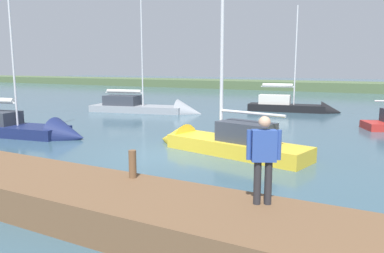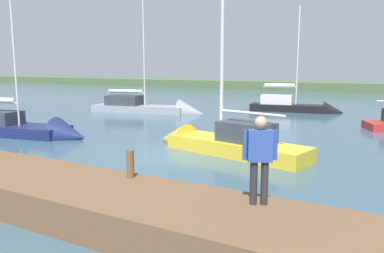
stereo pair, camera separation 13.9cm
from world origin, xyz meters
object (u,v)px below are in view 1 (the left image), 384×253
Objects in this scene: mooring_post_far at (133,164)px; sailboat_far_right at (295,109)px; sailboat_near_dock at (218,145)px; sailboat_far_left at (151,111)px; person_on_dock at (264,154)px; sailboat_behind_pier at (25,131)px.

sailboat_far_right reaches higher than mooring_post_far.
sailboat_far_left is (9.55, -9.27, -0.11)m from sailboat_near_dock.
person_on_dock reaches higher than mooring_post_far.
sailboat_far_right is 18.52m from sailboat_behind_pier.
sailboat_near_dock is 9.60m from sailboat_behind_pier.
sailboat_near_dock is at bearing -1.30° from sailboat_behind_pier.
sailboat_behind_pier is 5.60× the size of person_on_dock.
sailboat_far_right reaches higher than person_on_dock.
sailboat_near_dock is 4.43× the size of person_on_dock.
sailboat_far_left is at bearing -56.79° from mooring_post_far.
sailboat_behind_pier reaches higher than person_on_dock.
sailboat_far_right is (1.20, -21.22, -0.86)m from mooring_post_far.
sailboat_near_dock is 13.31m from sailboat_far_left.
sailboat_far_left is (9.11, 5.47, -0.08)m from sailboat_far_right.
mooring_post_far is at bearing -95.39° from sailboat_far_right.
mooring_post_far is 21.27m from sailboat_far_right.
sailboat_near_dock is (0.77, -6.48, -0.83)m from mooring_post_far.
sailboat_near_dock is (-0.43, 14.74, 0.03)m from sailboat_far_right.
sailboat_far_right is 10.63m from sailboat_far_left.
mooring_post_far is 0.07× the size of sailboat_behind_pier.
sailboat_behind_pier is (9.50, 1.41, -0.01)m from sailboat_near_dock.
sailboat_far_right is at bearing -86.76° from mooring_post_far.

